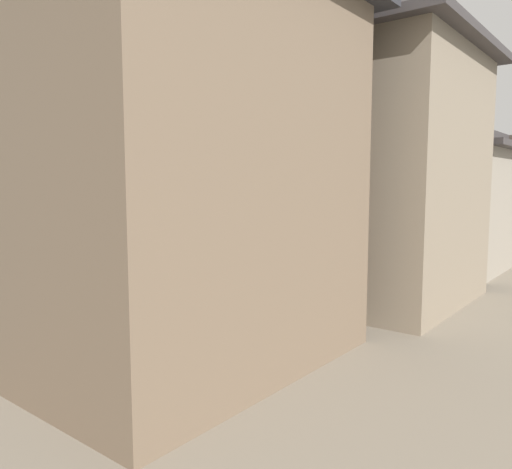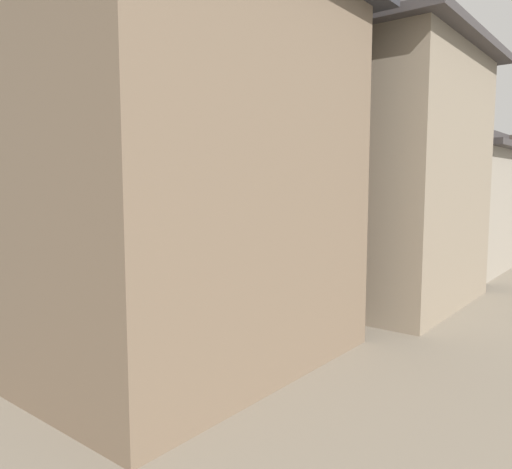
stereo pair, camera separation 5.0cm
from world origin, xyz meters
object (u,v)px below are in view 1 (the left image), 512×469
at_px(boat_midriver_drifting, 389,244).
at_px(house_waterfront_narrow, 502,197).
at_px(house_waterfront_nearest, 201,160).
at_px(boat_moored_third, 503,223).
at_px(boat_moored_second, 277,291).
at_px(boat_moored_nearest, 371,226).
at_px(house_waterfront_second, 383,168).
at_px(house_waterfront_tall, 453,201).
at_px(boat_moored_far, 202,255).

xyz_separation_m(boat_midriver_drifting, house_waterfront_narrow, (7.86, -3.24, 3.50)).
height_order(boat_midriver_drifting, house_waterfront_nearest, house_waterfront_nearest).
bearing_deg(boat_moored_third, boat_moored_second, -89.31).
bearing_deg(boat_moored_nearest, boat_midriver_drifting, -59.76).
relative_size(house_waterfront_nearest, house_waterfront_second, 1.00).
bearing_deg(boat_midriver_drifting, house_waterfront_nearest, -74.87).
xyz_separation_m(boat_midriver_drifting, house_waterfront_nearest, (6.95, -25.70, 4.79)).
xyz_separation_m(boat_moored_third, house_waterfront_second, (5.45, -43.25, 4.93)).
bearing_deg(boat_moored_nearest, house_waterfront_second, -64.12).
bearing_deg(boat_moored_second, house_waterfront_narrow, 68.36).
bearing_deg(house_waterfront_nearest, boat_moored_third, 95.59).
height_order(house_waterfront_tall, house_waterfront_narrow, same).
xyz_separation_m(boat_moored_nearest, house_waterfront_second, (14.94, -30.79, 4.89)).
distance_m(boat_moored_second, boat_moored_far, 10.67).
height_order(boat_moored_far, house_waterfront_second, house_waterfront_second).
distance_m(house_waterfront_tall, house_waterfront_narrow, 6.53).
xyz_separation_m(boat_moored_third, boat_moored_far, (-8.85, -37.14, 0.09)).
relative_size(boat_moored_second, boat_moored_third, 1.21).
bearing_deg(house_waterfront_second, boat_moored_far, 156.85).
height_order(house_waterfront_nearest, house_waterfront_narrow, house_waterfront_nearest).
relative_size(house_waterfront_tall, house_waterfront_narrow, 1.07).
distance_m(house_waterfront_nearest, house_waterfront_tall, 16.03).
distance_m(boat_moored_far, house_waterfront_narrow, 17.40).
distance_m(boat_moored_far, house_waterfront_tall, 14.68).
xyz_separation_m(boat_moored_nearest, boat_moored_far, (0.64, -24.68, 0.05)).
bearing_deg(house_waterfront_narrow, house_waterfront_second, -91.82).
distance_m(boat_moored_nearest, house_waterfront_nearest, 41.56).
bearing_deg(boat_moored_nearest, house_waterfront_nearest, -69.44).
distance_m(boat_moored_nearest, boat_moored_third, 15.66).
height_order(boat_moored_second, boat_moored_third, boat_moored_second).
bearing_deg(house_waterfront_second, boat_moored_nearest, 115.88).
relative_size(boat_moored_far, house_waterfront_nearest, 0.49).
relative_size(boat_moored_far, house_waterfront_second, 0.49).
relative_size(boat_moored_nearest, boat_midriver_drifting, 0.85).
bearing_deg(boat_moored_far, house_waterfront_nearest, -45.23).
distance_m(boat_moored_nearest, house_waterfront_narrow, 22.62).
distance_m(boat_moored_third, boat_midriver_drifting, 25.47).
relative_size(boat_moored_far, house_waterfront_tall, 0.56).
xyz_separation_m(boat_moored_nearest, house_waterfront_tall, (14.75, -22.67, 3.59)).
xyz_separation_m(boat_moored_second, house_waterfront_second, (4.94, -0.99, 4.88)).
bearing_deg(boat_moored_second, boat_moored_third, 90.69).
xyz_separation_m(boat_midriver_drifting, house_waterfront_tall, (7.21, -9.73, 3.49)).
xyz_separation_m(boat_moored_nearest, house_waterfront_narrow, (15.40, -16.17, 3.61)).
bearing_deg(boat_midriver_drifting, house_waterfront_second, -67.50).
bearing_deg(house_waterfront_second, house_waterfront_nearest, -93.26).
bearing_deg(house_waterfront_nearest, house_waterfront_second, 86.74).
xyz_separation_m(boat_moored_second, house_waterfront_narrow, (5.41, 13.63, 3.59)).
distance_m(boat_moored_second, house_waterfront_tall, 9.29).
xyz_separation_m(boat_moored_second, boat_moored_third, (-0.51, 42.26, -0.05)).
bearing_deg(house_waterfront_narrow, boat_moored_second, -111.64).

